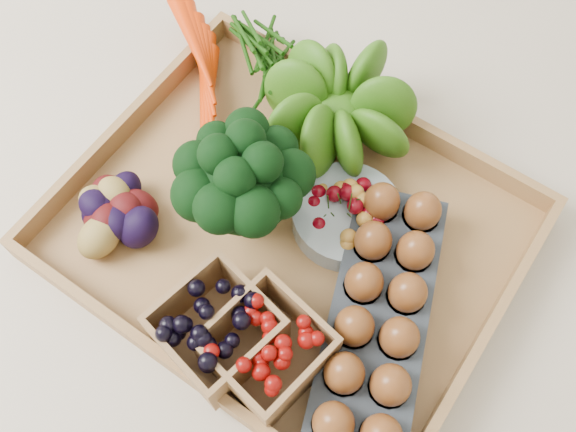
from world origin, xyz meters
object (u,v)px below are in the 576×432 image
Objects in this scene: tray at (288,234)px; cherry_bowl at (346,216)px; egg_carton at (378,318)px; broccoli at (245,197)px.

cherry_bowl reaches higher than tray.
cherry_bowl is 0.14m from egg_carton.
broccoli is 0.21m from egg_carton.
egg_carton is at bearing -42.17° from cherry_bowl.
egg_carton is (0.21, -0.02, -0.05)m from broccoli.
tray is at bearing -135.78° from cherry_bowl.
broccoli is at bearing 153.32° from egg_carton.
broccoli reaches higher than cherry_bowl.
egg_carton is (0.16, -0.04, 0.03)m from tray.
broccoli is 0.50× the size of egg_carton.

